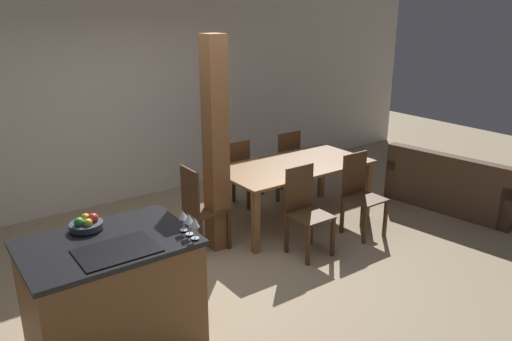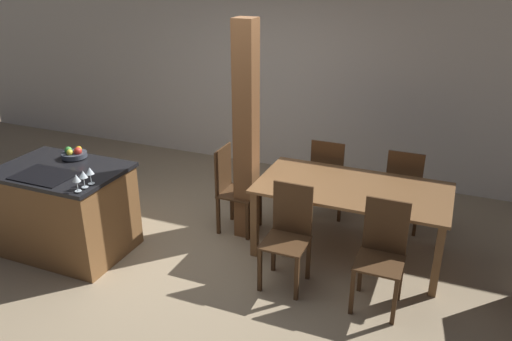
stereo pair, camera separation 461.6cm
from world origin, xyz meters
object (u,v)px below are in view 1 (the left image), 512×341
(timber_post, at_px, (216,147))
(dining_chair_head_end, at_px, (200,207))
(dining_chair_near_left, at_px, (305,209))
(dining_chair_near_right, at_px, (360,193))
(kitchen_island, at_px, (113,295))
(dining_table, at_px, (294,171))
(wine_glass_near, at_px, (195,223))
(couch, at_px, (456,187))
(dining_chair_far_left, at_px, (233,175))
(dining_chair_far_right, at_px, (284,163))
(wine_glass_middle, at_px, (189,219))
(wine_glass_far, at_px, (183,216))
(fruit_bowl, at_px, (86,224))

(timber_post, bearing_deg, dining_chair_head_end, 165.06)
(dining_chair_near_left, relative_size, dining_chair_near_right, 1.00)
(kitchen_island, distance_m, dining_table, 2.92)
(wine_glass_near, height_order, dining_table, wine_glass_near)
(dining_chair_head_end, bearing_deg, dining_chair_near_right, -112.25)
(dining_table, bearing_deg, dining_chair_near_right, -59.26)
(wine_glass_near, height_order, couch, wine_glass_near)
(dining_chair_far_left, height_order, dining_chair_far_right, same)
(couch, bearing_deg, dining_chair_far_right, 37.82)
(wine_glass_near, distance_m, couch, 4.38)
(dining_chair_near_left, xyz_separation_m, dining_chair_head_end, (-0.90, 0.72, 0.00))
(dining_chair_near_right, bearing_deg, dining_chair_far_left, 120.74)
(dining_chair_near_left, relative_size, timber_post, 0.41)
(timber_post, bearing_deg, wine_glass_middle, -128.57)
(kitchen_island, xyz_separation_m, timber_post, (1.58, 1.02, 0.70))
(dining_chair_near_left, distance_m, couch, 2.56)
(dining_chair_near_right, height_order, dining_chair_head_end, same)
(wine_glass_near, relative_size, dining_chair_near_right, 0.17)
(dining_chair_far_left, height_order, timber_post, timber_post)
(wine_glass_far, distance_m, dining_chair_far_left, 2.68)
(kitchen_island, xyz_separation_m, dining_chair_far_right, (3.13, 1.78, 0.04))
(dining_chair_far_right, bearing_deg, dining_chair_head_end, 22.25)
(wine_glass_middle, height_order, dining_chair_far_right, wine_glass_middle)
(kitchen_island, relative_size, dining_chair_far_right, 1.29)
(dining_chair_near_left, relative_size, couch, 0.53)
(wine_glass_middle, distance_m, dining_chair_head_end, 1.68)
(dining_table, distance_m, timber_post, 1.24)
(dining_chair_near_left, height_order, dining_chair_far_right, same)
(dining_table, distance_m, dining_chair_head_end, 1.33)
(dining_chair_near_right, xyz_separation_m, timber_post, (-1.56, 0.66, 0.66))
(dining_chair_near_right, distance_m, dining_chair_far_left, 1.67)
(dining_table, bearing_deg, dining_chair_head_end, 180.00)
(wine_glass_far, relative_size, dining_chair_far_left, 0.17)
(wine_glass_middle, relative_size, dining_chair_far_left, 0.17)
(dining_chair_near_right, bearing_deg, dining_chair_head_end, 157.75)
(fruit_bowl, bearing_deg, dining_chair_head_end, 28.61)
(dining_table, relative_size, dining_chair_far_left, 1.96)
(wine_glass_middle, distance_m, couch, 4.37)
(wine_glass_near, height_order, dining_chair_near_left, wine_glass_near)
(dining_chair_far_left, xyz_separation_m, couch, (2.54, -1.62, -0.24))
(dining_chair_near_right, distance_m, dining_chair_far_right, 1.43)
(dining_chair_far_left, relative_size, dining_chair_far_right, 1.00)
(wine_glass_near, bearing_deg, dining_chair_far_left, 51.04)
(fruit_bowl, bearing_deg, dining_chair_far_left, 32.70)
(wine_glass_far, xyz_separation_m, dining_table, (2.16, 1.25, -0.40))
(dining_chair_far_left, height_order, dining_chair_head_end, same)
(dining_chair_near_left, xyz_separation_m, dining_chair_near_right, (0.85, 0.00, 0.00))
(fruit_bowl, distance_m, dining_chair_near_left, 2.39)
(dining_chair_far_left, distance_m, couch, 3.02)
(dining_chair_near_right, bearing_deg, wine_glass_far, -168.27)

